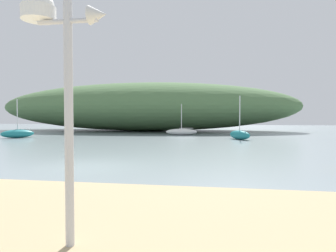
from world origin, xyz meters
TOP-DOWN VIEW (x-y plane):
  - ground_plane at (0.00, 0.00)m, footprint 120.00×120.00m
  - distant_hill at (-4.99, 29.23)m, footprint 41.54×14.79m
  - mast_structure at (2.82, -7.24)m, footprint 1.21×0.46m
  - sailboat_centre_water at (1.30, 20.39)m, footprint 3.40×1.45m
  - sailboat_west_reach at (6.94, 15.13)m, footprint 2.07×2.80m
  - sailboat_far_right at (-13.11, 13.76)m, footprint 2.58×2.93m

SIDE VIEW (x-z plane):
  - ground_plane at x=0.00m, z-range 0.00..0.00m
  - sailboat_centre_water at x=1.30m, z-range -1.29..1.99m
  - sailboat_far_right at x=-13.11m, z-range -1.39..2.18m
  - sailboat_west_reach at x=6.94m, z-range -1.46..2.29m
  - mast_structure at x=2.82m, z-range 1.27..4.76m
  - distant_hill at x=-4.99m, z-range 0.00..6.57m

